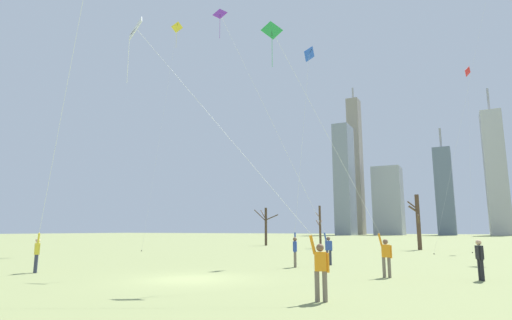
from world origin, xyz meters
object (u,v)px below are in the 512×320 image
at_px(bare_tree_leftmost, 418,221).
at_px(bare_tree_right_of_center, 266,225).
at_px(kite_flyer_foreground_right_green, 368,221).
at_px(kite_flyer_midfield_center_white, 262,193).
at_px(distant_kite_low_near_trees_yellow, 175,41).
at_px(distant_kite_high_overhead_red, 468,82).
at_px(kite_flyer_far_back_blue, 298,205).
at_px(bystander_watching_nearby, 480,258).
at_px(distant_kite_drifting_right_teal, 484,9).
at_px(kite_flyer_midfield_right_orange, 48,192).
at_px(kite_flyer_midfield_left_purple, 313,215).
at_px(bare_tree_left_of_center, 320,226).

distance_m(bare_tree_leftmost, bare_tree_right_of_center, 19.51).
distance_m(kite_flyer_foreground_right_green, bare_tree_leftmost, 27.13).
bearing_deg(kite_flyer_midfield_center_white, kite_flyer_foreground_right_green, 73.67).
distance_m(kite_flyer_foreground_right_green, distant_kite_low_near_trees_yellow, 33.53).
bearing_deg(kite_flyer_foreground_right_green, distant_kite_high_overhead_red, 80.01).
distance_m(kite_flyer_far_back_blue, distant_kite_low_near_trees_yellow, 28.09).
relative_size(kite_flyer_foreground_right_green, bystander_watching_nearby, 7.31).
distance_m(distant_kite_drifting_right_teal, distant_kite_low_near_trees_yellow, 30.83).
distance_m(kite_flyer_foreground_right_green, kite_flyer_far_back_blue, 6.31).
xyz_separation_m(kite_flyer_midfield_right_orange, distant_kite_drifting_right_teal, (19.93, 28.84, 18.70)).
xyz_separation_m(kite_flyer_midfield_center_white, bare_tree_leftmost, (1.31, 33.70, -0.26)).
bearing_deg(kite_flyer_midfield_left_purple, bare_tree_right_of_center, 121.02).
distance_m(kite_flyer_foreground_right_green, bare_tree_left_of_center, 28.33).
relative_size(kite_flyer_midfield_center_white, distant_kite_drifting_right_teal, 0.43).
bearing_deg(bystander_watching_nearby, bare_tree_leftmost, 100.40).
bearing_deg(distant_kite_high_overhead_red, kite_flyer_foreground_right_green, -99.99).
distance_m(kite_flyer_midfield_left_purple, bare_tree_leftmost, 22.71).
relative_size(bystander_watching_nearby, distant_kite_low_near_trees_yellow, 0.07).
height_order(distant_kite_drifting_right_teal, bare_tree_leftmost, distant_kite_drifting_right_teal).
relative_size(bystander_watching_nearby, distant_kite_high_overhead_red, 0.08).
xyz_separation_m(bystander_watching_nearby, distant_kite_low_near_trees_yellow, (-27.01, 13.50, 21.38)).
relative_size(kite_flyer_far_back_blue, bare_tree_leftmost, 2.68).
bearing_deg(kite_flyer_midfield_left_purple, distant_kite_drifting_right_teal, 58.57).
bearing_deg(bare_tree_leftmost, kite_flyer_midfield_left_purple, -98.99).
distance_m(kite_flyer_far_back_blue, distant_kite_high_overhead_red, 30.63).
height_order(kite_flyer_midfield_right_orange, kite_flyer_far_back_blue, kite_flyer_midfield_right_orange).
bearing_deg(kite_flyer_midfield_left_purple, distant_kite_low_near_trees_yellow, 152.41).
xyz_separation_m(kite_flyer_midfield_right_orange, distant_kite_low_near_trees_yellow, (-9.76, 20.53, 18.57)).
xyz_separation_m(kite_flyer_midfield_center_white, distant_kite_drifting_right_teal, (8.79, 29.32, 19.22)).
bearing_deg(bare_tree_leftmost, kite_flyer_foreground_right_green, -88.69).
xyz_separation_m(distant_kite_drifting_right_teal, distant_kite_low_near_trees_yellow, (-29.69, -8.31, -0.13)).
bearing_deg(bare_tree_left_of_center, kite_flyer_far_back_blue, -74.70).
bearing_deg(bare_tree_right_of_center, kite_flyer_foreground_right_green, -57.16).
relative_size(kite_flyer_foreground_right_green, distant_kite_drifting_right_teal, 0.46).
relative_size(distant_kite_low_near_trees_yellow, bare_tree_left_of_center, 5.21).
xyz_separation_m(kite_flyer_foreground_right_green, kite_flyer_far_back_blue, (-4.80, 3.96, 1.04)).
distance_m(kite_flyer_far_back_blue, bare_tree_left_of_center, 23.03).
height_order(kite_flyer_foreground_right_green, bare_tree_left_of_center, kite_flyer_foreground_right_green).
bearing_deg(kite_flyer_midfield_right_orange, kite_flyer_midfield_center_white, -2.46).
distance_m(kite_flyer_foreground_right_green, distant_kite_drifting_right_teal, 31.05).
relative_size(kite_flyer_foreground_right_green, bare_tree_left_of_center, 2.51).
xyz_separation_m(bystander_watching_nearby, bare_tree_right_of_center, (-23.99, 29.75, 1.77)).
bearing_deg(bare_tree_leftmost, kite_flyer_midfield_center_white, -92.22).
distance_m(kite_flyer_foreground_right_green, kite_flyer_midfield_right_orange, 14.48).
height_order(kite_flyer_midfield_left_purple, distant_kite_low_near_trees_yellow, distant_kite_low_near_trees_yellow).
height_order(bare_tree_leftmost, bare_tree_right_of_center, bare_tree_leftmost).
relative_size(kite_flyer_midfield_right_orange, kite_flyer_far_back_blue, 1.02).
distance_m(distant_kite_drifting_right_teal, bare_tree_left_of_center, 26.91).
xyz_separation_m(distant_kite_high_overhead_red, bare_tree_leftmost, (-5.77, -2.09, -14.73)).
bearing_deg(bare_tree_leftmost, kite_flyer_far_back_blue, -100.23).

